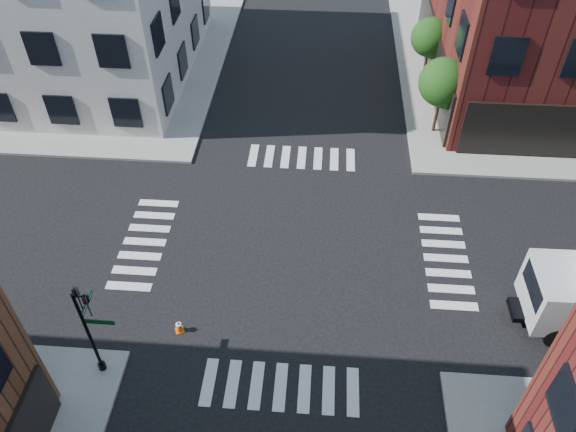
{
  "coord_description": "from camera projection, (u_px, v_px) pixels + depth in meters",
  "views": [
    {
      "loc": [
        1.09,
        -17.72,
        19.05
      ],
      "look_at": [
        -0.21,
        -0.36,
        2.5
      ],
      "focal_mm": 35.0,
      "sensor_mm": 36.0,
      "label": 1
    }
  ],
  "objects": [
    {
      "name": "traffic_cone",
      "position": [
        179.0,
        326.0,
        22.56
      ],
      "size": [
        0.45,
        0.45,
        0.62
      ],
      "rotation": [
        0.0,
        0.0,
        0.42
      ],
      "color": "#F6540A",
      "rests_on": "ground"
    },
    {
      "name": "ground",
      "position": [
        293.0,
        250.0,
        26.0
      ],
      "size": [
        120.0,
        120.0,
        0.0
      ],
      "primitive_type": "plane",
      "color": "black",
      "rests_on": "ground"
    },
    {
      "name": "tree_far",
      "position": [
        431.0,
        39.0,
        35.16
      ],
      "size": [
        2.43,
        2.43,
        4.07
      ],
      "color": "black",
      "rests_on": "ground"
    },
    {
      "name": "signal_pole",
      "position": [
        89.0,
        323.0,
        19.57
      ],
      "size": [
        1.29,
        1.24,
        4.6
      ],
      "color": "black",
      "rests_on": "ground"
    },
    {
      "name": "tree_near",
      "position": [
        444.0,
        85.0,
        30.62
      ],
      "size": [
        2.69,
        2.69,
        4.49
      ],
      "color": "black",
      "rests_on": "ground"
    },
    {
      "name": "sidewalk_nw",
      "position": [
        34.0,
        31.0,
        42.26
      ],
      "size": [
        30.0,
        30.0,
        0.15
      ],
      "primitive_type": "cube",
      "color": "gray",
      "rests_on": "ground"
    }
  ]
}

